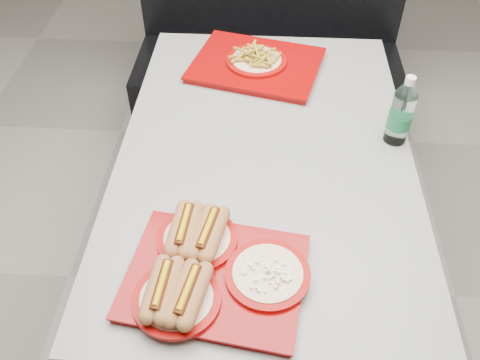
# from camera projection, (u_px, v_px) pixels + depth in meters

# --- Properties ---
(ground) EXTENTS (6.00, 6.00, 0.00)m
(ground) POSITION_uv_depth(u_px,v_px,m) (259.00, 286.00, 2.10)
(ground) COLOR gray
(ground) RESTS_ON ground
(diner_table) EXTENTS (0.92, 1.42, 0.75)m
(diner_table) POSITION_uv_depth(u_px,v_px,m) (264.00, 188.00, 1.68)
(diner_table) COLOR black
(diner_table) RESTS_ON ground
(booth_bench) EXTENTS (1.30, 0.57, 1.35)m
(booth_bench) POSITION_uv_depth(u_px,v_px,m) (268.00, 59.00, 2.58)
(booth_bench) COLOR black
(booth_bench) RESTS_ON ground
(tray_near) EXTENTS (0.47, 0.40, 0.09)m
(tray_near) POSITION_uv_depth(u_px,v_px,m) (208.00, 269.00, 1.21)
(tray_near) COLOR #870303
(tray_near) RESTS_ON diner_table
(tray_far) EXTENTS (0.53, 0.46, 0.09)m
(tray_far) POSITION_uv_depth(u_px,v_px,m) (256.00, 62.00, 1.87)
(tray_far) COLOR #870303
(tray_far) RESTS_ON diner_table
(water_bottle) EXTENTS (0.07, 0.07, 0.23)m
(water_bottle) POSITION_uv_depth(u_px,v_px,m) (401.00, 114.00, 1.53)
(water_bottle) COLOR silver
(water_bottle) RESTS_ON diner_table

